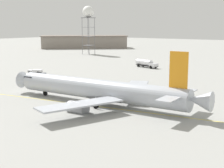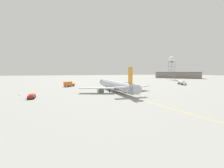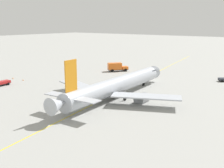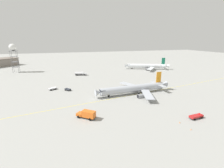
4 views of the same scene
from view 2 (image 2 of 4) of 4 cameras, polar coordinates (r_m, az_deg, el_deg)
name	(u,v)px [view 2 (image 2 of 4)]	position (r m, az deg, el deg)	size (l,w,h in m)	color
ground_plane	(118,93)	(67.98, 2.04, -3.29)	(600.00, 600.00, 0.00)	#9E9E99
airliner_main	(115,86)	(72.95, 1.24, -0.61)	(43.70, 34.17, 11.41)	#B2B7C1
pushback_tug_truck	(125,82)	(120.22, 4.76, 0.57)	(4.79, 3.71, 1.30)	#232326
baggage_truck_truck	(123,84)	(110.91, 4.15, 0.18)	(3.69, 3.78, 1.22)	#232326
catering_truck_truck	(69,84)	(99.07, -15.44, 0.03)	(7.27, 6.73, 3.10)	#232326
ops_pickup_truck	(32,96)	(61.38, -27.17, -3.92)	(5.84, 2.66, 1.41)	#232326
fuel_tanker_truck	(182,82)	(119.68, 23.94, 0.54)	(9.91, 4.77, 2.87)	#232326
radar_tower	(172,60)	(181.24, 20.90, 8.12)	(5.94, 5.94, 25.13)	slate
terminal_shed	(178,75)	(229.90, 22.86, 3.04)	(55.44, 53.41, 8.41)	gray
taxiway_centreline	(117,93)	(68.08, 1.65, -3.27)	(191.01, 31.60, 0.01)	yellow
safety_cone_near	(33,94)	(69.65, -26.63, -3.37)	(0.36, 0.36, 0.55)	orange
safety_cone_mid	(19,95)	(70.44, -30.59, -3.44)	(0.36, 0.36, 0.55)	orange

